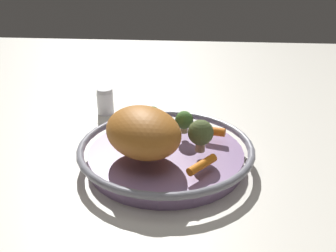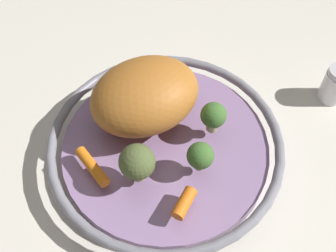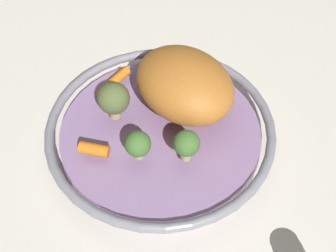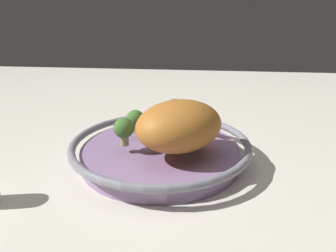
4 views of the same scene
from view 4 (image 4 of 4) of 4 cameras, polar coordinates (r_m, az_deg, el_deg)
The scene contains 8 objects.
ground_plane at distance 0.61m, azimuth -1.37°, elevation -6.41°, with size 2.08×2.08×0.00m, color silver.
serving_bowl at distance 0.60m, azimuth -1.39°, elevation -4.38°, with size 0.35×0.35×0.05m.
roast_chicken_piece at distance 0.54m, azimuth 2.07°, elevation 0.07°, with size 0.16×0.13×0.09m, color #B06827.
baby_carrot_right at distance 0.65m, azimuth 6.95°, elevation 0.15°, with size 0.02×0.02×0.07m, color orange.
baby_carrot_center at distance 0.69m, azimuth -4.20°, elevation 1.39°, with size 0.02×0.02×0.04m, color orange.
broccoli_floret_small at distance 0.63m, azimuth -6.06°, elevation 1.20°, with size 0.04×0.04×0.05m.
broccoli_floret_large at distance 0.64m, azimuth 1.33°, elevation 2.77°, with size 0.05×0.05×0.06m.
broccoli_floret_edge at distance 0.57m, azimuth -8.17°, elevation -0.53°, with size 0.04×0.04×0.05m.
Camera 4 is at (-0.08, 0.54, 0.27)m, focal length 32.98 mm.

